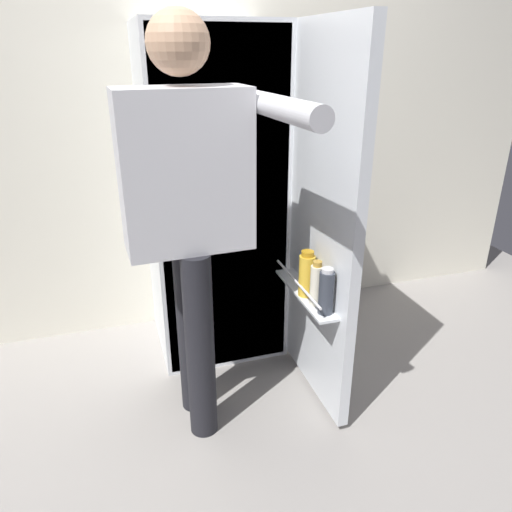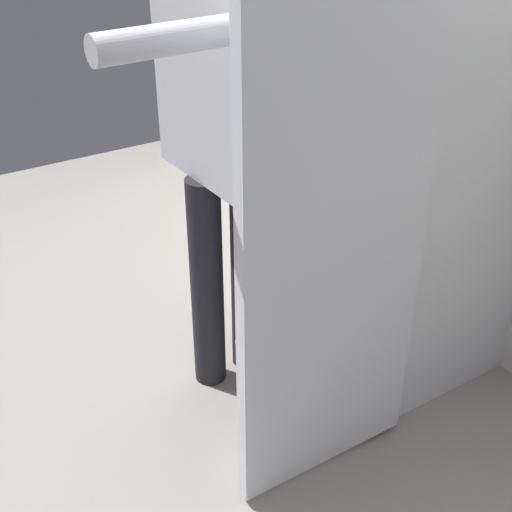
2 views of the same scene
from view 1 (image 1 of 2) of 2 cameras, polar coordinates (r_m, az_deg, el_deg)
The scene contains 4 objects.
ground_plane at distance 2.48m, azimuth -1.58°, elevation -15.96°, with size 5.19×5.19×0.00m, color gray.
kitchen_wall at distance 2.80m, azimuth -7.23°, elevation 17.63°, with size 4.40×0.10×2.60m, color silver.
refrigerator at distance 2.51m, azimuth -4.41°, elevation 6.52°, with size 0.71×1.22×1.69m.
person at distance 1.86m, azimuth -7.84°, elevation 6.37°, with size 0.59×0.79×1.70m.
Camera 1 is at (-0.52, -1.85, 1.57)m, focal length 33.87 mm.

